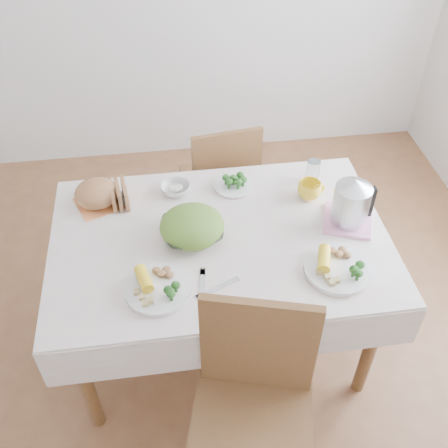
{
  "coord_description": "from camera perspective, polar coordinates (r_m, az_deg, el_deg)",
  "views": [
    {
      "loc": [
        -0.21,
        -1.65,
        2.39
      ],
      "look_at": [
        0.02,
        0.02,
        0.82
      ],
      "focal_mm": 42.0,
      "sensor_mm": 36.0,
      "label": 1
    }
  ],
  "objects": [
    {
      "name": "chair_near",
      "position": [
        2.13,
        2.87,
        -21.95
      ],
      "size": [
        0.56,
        0.56,
        1.0
      ],
      "primitive_type": "cube",
      "rotation": [
        0.0,
        0.0,
        -0.27
      ],
      "color": "brown",
      "rests_on": "floor"
    },
    {
      "name": "yellow_mug",
      "position": [
        2.54,
        9.29,
        3.67
      ],
      "size": [
        0.14,
        0.14,
        0.09
      ],
      "primitive_type": "imported",
      "rotation": [
        0.0,
        0.0,
        0.25
      ],
      "color": "yellow",
      "rests_on": "tablecloth"
    },
    {
      "name": "floor",
      "position": [
        2.92,
        -0.34,
        -12.17
      ],
      "size": [
        3.6,
        3.6,
        0.0
      ],
      "primitive_type": "plane",
      "color": "brown",
      "rests_on": "ground"
    },
    {
      "name": "glass_tumbler",
      "position": [
        2.63,
        9.66,
        5.71
      ],
      "size": [
        0.08,
        0.08,
        0.12
      ],
      "primitive_type": "cylinder",
      "rotation": [
        0.0,
        0.0,
        -0.23
      ],
      "color": "white",
      "rests_on": "tablecloth"
    },
    {
      "name": "fork_left",
      "position": [
        2.13,
        -2.4,
        -6.87
      ],
      "size": [
        0.05,
        0.19,
        0.0
      ],
      "primitive_type": "cube",
      "rotation": [
        0.0,
        0.0,
        -0.14
      ],
      "color": "silver",
      "rests_on": "tablecloth"
    },
    {
      "name": "dinner_plate_left",
      "position": [
        2.13,
        -7.21,
        -7.05
      ],
      "size": [
        0.29,
        0.29,
        0.02
      ],
      "primitive_type": "cylinder",
      "rotation": [
        0.0,
        0.0,
        -0.09
      ],
      "color": "white",
      "rests_on": "tablecloth"
    },
    {
      "name": "bread_loaf",
      "position": [
        2.53,
        -13.68,
        3.15
      ],
      "size": [
        0.21,
        0.2,
        0.12
      ],
      "primitive_type": "ellipsoid",
      "rotation": [
        0.0,
        0.0,
        -0.02
      ],
      "color": "#926039",
      "rests_on": "napkin"
    },
    {
      "name": "tablecloth",
      "position": [
        2.34,
        -0.42,
        -1.53
      ],
      "size": [
        1.5,
        1.0,
        0.01
      ],
      "primitive_type": "cube",
      "color": "silver",
      "rests_on": "dining_table"
    },
    {
      "name": "dinner_plate_right",
      "position": [
        2.23,
        12.28,
        -4.85
      ],
      "size": [
        0.4,
        0.4,
        0.02
      ],
      "primitive_type": "cylinder",
      "rotation": [
        0.0,
        0.0,
        -0.66
      ],
      "color": "white",
      "rests_on": "tablecloth"
    },
    {
      "name": "salad_bowl",
      "position": [
        2.31,
        -3.46,
        -0.8
      ],
      "size": [
        0.3,
        0.3,
        0.07
      ],
      "primitive_type": "imported",
      "rotation": [
        0.0,
        0.0,
        0.11
      ],
      "color": "white",
      "rests_on": "tablecloth"
    },
    {
      "name": "fruit_bowl",
      "position": [
        2.56,
        -5.3,
        3.86
      ],
      "size": [
        0.19,
        0.19,
        0.04
      ],
      "primitive_type": "imported",
      "rotation": [
        0.0,
        0.0,
        -0.41
      ],
      "color": "white",
      "rests_on": "tablecloth"
    },
    {
      "name": "electric_kettle",
      "position": [
        2.39,
        13.69,
        2.34
      ],
      "size": [
        0.22,
        0.22,
        0.23
      ],
      "primitive_type": "cylinder",
      "rotation": [
        0.0,
        0.0,
        -0.4
      ],
      "color": "#B2B5BA",
      "rests_on": "pink_tray"
    },
    {
      "name": "pink_tray",
      "position": [
        2.46,
        13.27,
        0.35
      ],
      "size": [
        0.27,
        0.27,
        0.02
      ],
      "primitive_type": "cube",
      "rotation": [
        0.0,
        0.0,
        -0.35
      ],
      "color": "pink",
      "rests_on": "tablecloth"
    },
    {
      "name": "dining_table",
      "position": [
        2.62,
        -0.38,
        -7.48
      ],
      "size": [
        1.4,
        0.9,
        0.75
      ],
      "primitive_type": "cube",
      "color": "brown",
      "rests_on": "floor"
    },
    {
      "name": "broccoli_plate",
      "position": [
        2.59,
        1.03,
        4.21
      ],
      "size": [
        0.26,
        0.26,
        0.02
      ],
      "primitive_type": "cylinder",
      "rotation": [
        0.0,
        0.0,
        0.4
      ],
      "color": "beige",
      "rests_on": "tablecloth"
    },
    {
      "name": "chair_far",
      "position": [
        3.14,
        -0.6,
        5.08
      ],
      "size": [
        0.46,
        0.46,
        0.9
      ],
      "primitive_type": "cube",
      "rotation": [
        0.0,
        0.0,
        3.28
      ],
      "color": "brown",
      "rests_on": "floor"
    },
    {
      "name": "knife",
      "position": [
        2.13,
        -0.68,
        -6.96
      ],
      "size": [
        0.19,
        0.1,
        0.0
      ],
      "primitive_type": "cube",
      "rotation": [
        0.0,
        0.0,
        1.98
      ],
      "color": "silver",
      "rests_on": "tablecloth"
    },
    {
      "name": "napkin",
      "position": [
        2.57,
        -13.48,
        2.19
      ],
      "size": [
        0.25,
        0.25,
        0.0
      ],
      "primitive_type": "cube",
      "rotation": [
        0.0,
        0.0,
        0.39
      ],
      "color": "#F68E49",
      "rests_on": "tablecloth"
    }
  ]
}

